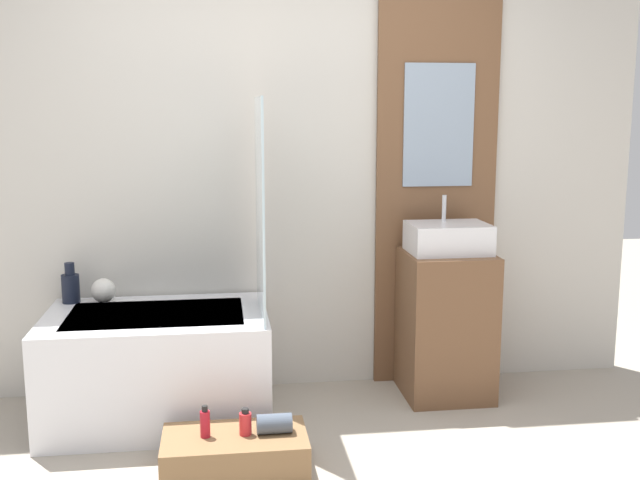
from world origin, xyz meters
name	(u,v)px	position (x,y,z in m)	size (l,w,h in m)	color
wall_tiled_back	(284,167)	(0.00, 1.58, 1.30)	(4.20, 0.06, 2.60)	beige
wall_wood_accent	(437,164)	(0.89, 1.53, 1.31)	(0.72, 0.04, 2.60)	brown
bathtub	(158,366)	(-0.72, 1.14, 0.29)	(1.15, 0.78, 0.58)	white
glass_shower_screen	(260,208)	(-0.17, 1.07, 1.13)	(0.01, 0.60, 1.11)	silver
wooden_step_bench	(235,453)	(-0.33, 0.49, 0.09)	(0.66, 0.37, 0.17)	olive
vanity_cabinet	(445,324)	(0.89, 1.27, 0.42)	(0.48, 0.48, 0.84)	brown
sink	(448,238)	(0.89, 1.27, 0.92)	(0.44, 0.33, 0.31)	white
vase_tall_dark	(71,286)	(-1.20, 1.43, 0.67)	(0.10, 0.10, 0.22)	black
vase_round_light	(103,290)	(-1.02, 1.41, 0.64)	(0.13, 0.13, 0.13)	silver
bottle_soap_primary	(205,423)	(-0.46, 0.49, 0.24)	(0.05, 0.05, 0.15)	#B21928
bottle_soap_secondary	(245,423)	(-0.28, 0.49, 0.23)	(0.06, 0.06, 0.13)	red
towel_roll	(274,424)	(-0.15, 0.49, 0.22)	(0.09, 0.09, 0.16)	#4C5666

